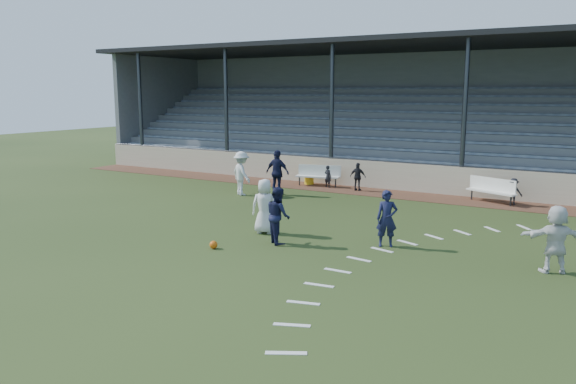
# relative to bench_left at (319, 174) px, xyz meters

# --- Properties ---
(ground) EXTENTS (90.00, 90.00, 0.00)m
(ground) POSITION_rel_bench_left_xyz_m (3.18, -10.75, -0.58)
(ground) COLOR #293917
(ground) RESTS_ON ground
(cinder_track) EXTENTS (34.00, 2.00, 0.02)m
(cinder_track) POSITION_rel_bench_left_xyz_m (3.18, -0.25, -0.57)
(cinder_track) COLOR #502E20
(cinder_track) RESTS_ON ground
(retaining_wall) EXTENTS (34.00, 0.18, 1.20)m
(retaining_wall) POSITION_rel_bench_left_xyz_m (3.18, 0.80, 0.02)
(retaining_wall) COLOR beige
(retaining_wall) RESTS_ON ground
(bench_left) EXTENTS (2.04, 0.89, 0.95)m
(bench_left) POSITION_rel_bench_left_xyz_m (0.00, 0.00, 0.00)
(bench_left) COLOR white
(bench_left) RESTS_ON cinder_track
(bench_right) EXTENTS (2.00, 1.20, 0.95)m
(bench_right) POSITION_rel_bench_left_xyz_m (7.60, -0.07, 0.00)
(bench_right) COLOR white
(bench_right) RESTS_ON cinder_track
(trash_bin) EXTENTS (0.44, 0.44, 0.70)m
(trash_bin) POSITION_rel_bench_left_xyz_m (-0.58, 0.17, -0.21)
(trash_bin) COLOR yellow
(trash_bin) RESTS_ON cinder_track
(football) EXTENTS (0.22, 0.22, 0.22)m
(football) POSITION_rel_bench_left_xyz_m (2.22, -10.71, -0.47)
(football) COLOR #DA5A0C
(football) RESTS_ON ground
(player_white_lead) EXTENTS (0.96, 0.79, 1.68)m
(player_white_lead) POSITION_rel_bench_left_xyz_m (2.51, -8.52, 0.26)
(player_white_lead) COLOR silver
(player_white_lead) RESTS_ON ground
(player_navy_lead) EXTENTS (0.69, 0.60, 1.60)m
(player_navy_lead) POSITION_rel_bench_left_xyz_m (6.26, -8.07, 0.21)
(player_navy_lead) COLOR #131736
(player_navy_lead) RESTS_ON ground
(player_navy_mid) EXTENTS (1.00, 0.98, 1.63)m
(player_navy_mid) POSITION_rel_bench_left_xyz_m (3.46, -9.29, 0.23)
(player_navy_mid) COLOR #131736
(player_navy_mid) RESTS_ON ground
(player_white_wing) EXTENTS (1.36, 1.15, 1.83)m
(player_white_wing) POSITION_rel_bench_left_xyz_m (-1.78, -3.59, 0.33)
(player_white_wing) COLOR silver
(player_white_wing) RESTS_ON ground
(player_navy_wing) EXTENTS (1.12, 0.50, 1.87)m
(player_navy_wing) POSITION_rel_bench_left_xyz_m (-0.52, -2.77, 0.35)
(player_navy_wing) COLOR #131736
(player_navy_wing) RESTS_ON ground
(player_white_back) EXTENTS (1.60, 1.09, 1.65)m
(player_white_back) POSITION_rel_bench_left_xyz_m (10.56, -8.23, 0.24)
(player_white_back) COLOR silver
(player_white_back) RESTS_ON ground
(sub_left_near) EXTENTS (0.41, 0.31, 0.99)m
(sub_left_near) POSITION_rel_bench_left_xyz_m (0.56, -0.19, -0.07)
(sub_left_near) COLOR black
(sub_left_near) RESTS_ON cinder_track
(sub_left_far) EXTENTS (0.74, 0.36, 1.22)m
(sub_left_far) POSITION_rel_bench_left_xyz_m (2.06, -0.28, 0.04)
(sub_left_far) COLOR black
(sub_left_far) RESTS_ON cinder_track
(sub_right) EXTENTS (0.67, 0.39, 1.02)m
(sub_right) POSITION_rel_bench_left_xyz_m (8.41, -0.16, -0.05)
(sub_right) COLOR black
(sub_right) RESTS_ON cinder_track
(grandstand) EXTENTS (34.60, 9.00, 6.61)m
(grandstand) POSITION_rel_bench_left_xyz_m (3.19, 5.51, 1.62)
(grandstand) COLOR slate
(grandstand) RESTS_ON ground
(penalty_arc) EXTENTS (3.89, 14.63, 0.01)m
(penalty_arc) POSITION_rel_bench_left_xyz_m (7.30, -10.75, -0.58)
(penalty_arc) COLOR white
(penalty_arc) RESTS_ON ground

